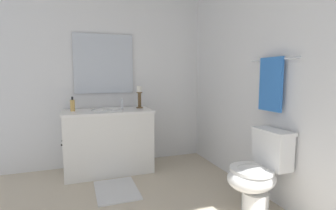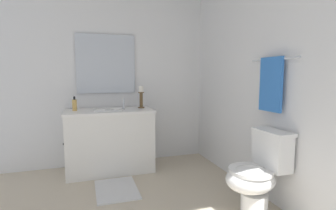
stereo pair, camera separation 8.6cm
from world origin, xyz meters
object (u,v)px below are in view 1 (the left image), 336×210
object	(u,v)px
soap_bottle	(73,105)
bath_mat	(116,190)
towel_bar	(273,59)
sink_basin	(108,113)
mirror	(104,64)
toilet	(258,172)
candle_holder_tall	(139,97)
vanity_cabinet	(108,141)
towel_near_vanity	(271,84)

from	to	relation	value
soap_bottle	bath_mat	world-z (taller)	soap_bottle
towel_bar	bath_mat	world-z (taller)	towel_bar
sink_basin	bath_mat	distance (m)	0.98
mirror	toilet	world-z (taller)	mirror
candle_holder_tall	vanity_cabinet	bearing A→B (deg)	-81.05
candle_holder_tall	toilet	world-z (taller)	candle_holder_tall
vanity_cabinet	candle_holder_tall	world-z (taller)	candle_holder_tall
candle_holder_tall	towel_bar	bearing A→B (deg)	33.32
vanity_cabinet	toilet	bearing A→B (deg)	38.07
soap_bottle	sink_basin	bearing A→B (deg)	84.26
toilet	towel_near_vanity	size ratio (longest dim) A/B	1.48
bath_mat	towel_bar	bearing A→B (deg)	61.87
toilet	sink_basin	bearing A→B (deg)	-141.96
toilet	bath_mat	distance (m)	1.48
mirror	towel_near_vanity	bearing A→B (deg)	39.66
vanity_cabinet	sink_basin	world-z (taller)	sink_basin
vanity_cabinet	towel_near_vanity	size ratio (longest dim) A/B	2.20
vanity_cabinet	candle_holder_tall	size ratio (longest dim) A/B	3.77
vanity_cabinet	soap_bottle	size ratio (longest dim) A/B	6.20
towel_near_vanity	candle_holder_tall	bearing A→B (deg)	-147.18
towel_bar	soap_bottle	bearing A→B (deg)	-128.05
soap_bottle	towel_bar	bearing A→B (deg)	51.95
sink_basin	towel_near_vanity	world-z (taller)	towel_near_vanity
toilet	bath_mat	size ratio (longest dim) A/B	1.25
candle_holder_tall	mirror	bearing A→B (deg)	-115.70
vanity_cabinet	soap_bottle	xyz separation A→B (m)	(-0.04, -0.41, 0.48)
candle_holder_tall	soap_bottle	world-z (taller)	candle_holder_tall
soap_bottle	towel_bar	xyz separation A→B (m)	(1.40, 1.79, 0.51)
toilet	bath_mat	bearing A→B (deg)	-126.38
mirror	toilet	bearing A→B (deg)	33.36
vanity_cabinet	toilet	distance (m)	1.88
sink_basin	soap_bottle	xyz separation A→B (m)	(-0.04, -0.42, 0.11)
mirror	toilet	size ratio (longest dim) A/B	1.05
sink_basin	toilet	bearing A→B (deg)	38.04
soap_bottle	towel_near_vanity	bearing A→B (deg)	51.67
towel_near_vanity	towel_bar	bearing A→B (deg)	90.00
sink_basin	mirror	size ratio (longest dim) A/B	0.51
towel_bar	towel_near_vanity	xyz separation A→B (m)	(0.00, -0.02, -0.23)
mirror	bath_mat	size ratio (longest dim) A/B	1.32
soap_bottle	towel_bar	distance (m)	2.34
toilet	bath_mat	world-z (taller)	toilet
soap_bottle	toilet	bearing A→B (deg)	45.97
towel_bar	toilet	bearing A→B (deg)	-62.60
bath_mat	vanity_cabinet	bearing A→B (deg)	-180.00
mirror	soap_bottle	xyz separation A→B (m)	(0.24, -0.41, -0.52)
sink_basin	towel_bar	xyz separation A→B (m)	(1.36, 1.38, 0.63)
bath_mat	candle_holder_tall	bearing A→B (deg)	147.73
sink_basin	soap_bottle	distance (m)	0.43
candle_holder_tall	towel_bar	world-z (taller)	towel_bar
candle_holder_tall	soap_bottle	xyz separation A→B (m)	(0.03, -0.85, -0.08)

